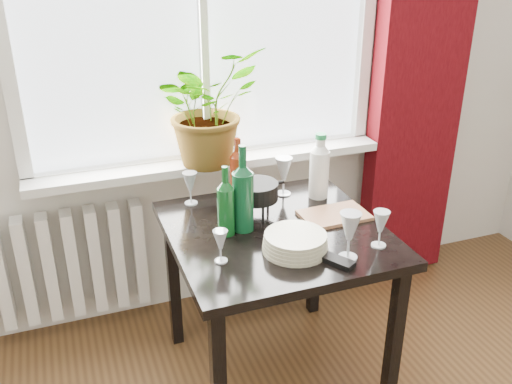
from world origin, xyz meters
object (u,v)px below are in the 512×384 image
object	(u,v)px
wineglass_far_right	(380,228)
wineglass_front_left	(221,246)
wineglass_back_center	(284,176)
fondue_pot	(256,198)
wineglass_front_right	(349,235)
table	(276,249)
tv_remote	(330,258)
potted_plant	(207,107)
radiator	(61,266)
wineglass_back_left	(190,188)
wine_bottle_left	(226,201)
cutting_board	(334,215)
wine_bottle_right	(243,188)
bottle_amber	(238,168)
plate_stack	(295,243)
cleaning_bottle	(319,165)

from	to	relation	value
wineglass_far_right	wineglass_front_left	world-z (taller)	wineglass_far_right
wineglass_back_center	fondue_pot	bearing A→B (deg)	-142.14
wineglass_front_right	table	bearing A→B (deg)	119.17
wineglass_front_left	tv_remote	world-z (taller)	wineglass_front_left
potted_plant	wineglass_far_right	distance (m)	0.96
radiator	table	xyz separation A→B (m)	(0.85, -0.63, 0.27)
wineglass_front_right	wineglass_back_left	bearing A→B (deg)	123.64
radiator	wine_bottle_left	size ratio (longest dim) A/B	2.76
wine_bottle_left	cutting_board	world-z (taller)	wine_bottle_left
fondue_pot	wineglass_far_right	bearing A→B (deg)	-50.43
wineglass_back_left	tv_remote	xyz separation A→B (m)	(0.36, -0.64, -0.07)
wine_bottle_right	fondue_pot	xyz separation A→B (m)	(0.10, 0.11, -0.11)
bottle_amber	fondue_pot	world-z (taller)	bottle_amber
wineglass_far_right	tv_remote	world-z (taller)	wineglass_far_right
wineglass_back_center	plate_stack	distance (m)	0.51
table	wineglass_back_left	distance (m)	0.47
potted_plant	wineglass_back_left	bearing A→B (deg)	-126.52
cleaning_bottle	wineglass_back_left	distance (m)	0.58
wineglass_back_left	cleaning_bottle	bearing A→B (deg)	-12.75
wine_bottle_left	wine_bottle_right	size ratio (longest dim) A/B	0.79
fondue_pot	wineglass_back_center	bearing A→B (deg)	37.83
wineglass_far_right	fondue_pot	xyz separation A→B (m)	(-0.35, 0.42, -0.00)
wineglass_front_right	wineglass_far_right	size ratio (longest dim) A/B	1.25
wineglass_back_left	plate_stack	xyz separation A→B (m)	(0.27, -0.53, -0.04)
radiator	cleaning_bottle	xyz separation A→B (m)	(1.14, -0.41, 0.51)
bottle_amber	tv_remote	size ratio (longest dim) A/B	1.58
bottle_amber	fondue_pot	bearing A→B (deg)	-82.23
wineglass_front_right	fondue_pot	size ratio (longest dim) A/B	0.90
wine_bottle_right	fondue_pot	bearing A→B (deg)	48.66
wineglass_front_left	fondue_pot	size ratio (longest dim) A/B	0.61
wineglass_back_center	wineglass_front_left	size ratio (longest dim) A/B	1.42
wineglass_back_center	wineglass_back_left	world-z (taller)	wineglass_back_center
bottle_amber	wineglass_far_right	distance (m)	0.70
wineglass_front_left	plate_stack	xyz separation A→B (m)	(0.29, -0.02, -0.03)
wineglass_far_right	radiator	bearing A→B (deg)	142.74
wine_bottle_left	tv_remote	size ratio (longest dim) A/B	1.56
radiator	wineglass_far_right	world-z (taller)	wineglass_far_right
radiator	fondue_pot	world-z (taller)	fondue_pot
wineglass_front_right	bottle_amber	bearing A→B (deg)	109.01
wineglass_back_left	plate_stack	size ratio (longest dim) A/B	0.60
wineglass_back_left	cutting_board	size ratio (longest dim) A/B	0.54
bottle_amber	cleaning_bottle	bearing A→B (deg)	-17.25
cutting_board	radiator	bearing A→B (deg)	151.36
potted_plant	wine_bottle_left	xyz separation A→B (m)	(-0.08, -0.51, -0.23)
wineglass_front_right	tv_remote	bearing A→B (deg)	176.86
table	wineglass_front_right	size ratio (longest dim) A/B	4.48
cleaning_bottle	wineglass_front_right	xyz separation A→B (m)	(-0.13, -0.52, -0.06)
wineglass_far_right	tv_remote	distance (m)	0.23
wineglass_front_left	plate_stack	distance (m)	0.29
wine_bottle_left	tv_remote	xyz separation A→B (m)	(0.30, -0.33, -0.13)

